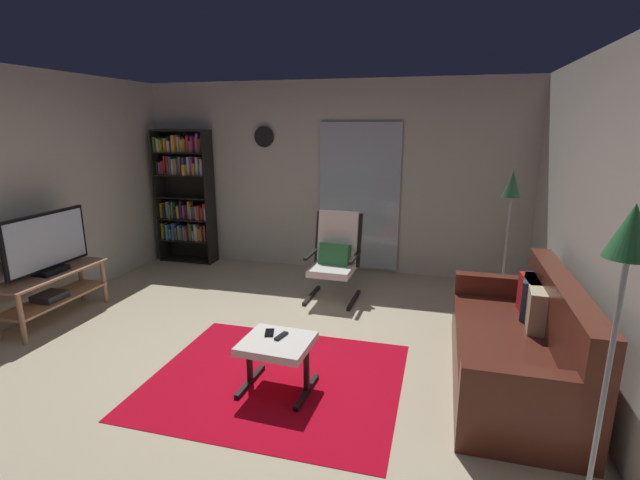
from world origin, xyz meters
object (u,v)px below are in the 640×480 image
at_px(leather_sofa, 520,345).
at_px(wall_clock, 264,137).
at_px(floor_lamp_by_sofa, 624,277).
at_px(tv_stand, 53,289).
at_px(tv_remote, 281,336).
at_px(ottoman, 277,349).
at_px(floor_lamp_by_shelf, 510,201).
at_px(lounge_armchair, 335,254).
at_px(bookshelf_near_tv, 185,193).
at_px(television, 47,244).
at_px(cell_phone, 269,333).

xyz_separation_m(leather_sofa, wall_clock, (-3.13, 2.50, 1.53)).
bearing_deg(floor_lamp_by_sofa, wall_clock, 128.78).
height_order(tv_stand, floor_lamp_by_sofa, floor_lamp_by_sofa).
bearing_deg(tv_remote, ottoman, -92.66).
relative_size(tv_remote, floor_lamp_by_shelf, 0.09).
height_order(tv_stand, wall_clock, wall_clock).
bearing_deg(ottoman, wall_clock, 112.74).
bearing_deg(leather_sofa, wall_clock, 141.40).
distance_m(leather_sofa, lounge_armchair, 2.37).
bearing_deg(leather_sofa, ottoman, -161.55).
xyz_separation_m(tv_stand, floor_lamp_by_sofa, (4.64, -1.53, 1.05)).
height_order(leather_sofa, floor_lamp_by_shelf, floor_lamp_by_shelf).
bearing_deg(bookshelf_near_tv, floor_lamp_by_sofa, -41.05).
distance_m(television, leather_sofa, 4.58).
distance_m(tv_stand, leather_sofa, 4.55).
distance_m(lounge_armchair, tv_remote, 2.01).
distance_m(television, floor_lamp_by_sofa, 4.92).
bearing_deg(floor_lamp_by_shelf, television, -162.33).
xyz_separation_m(lounge_armchair, wall_clock, (-1.27, 1.04, 1.32)).
distance_m(tv_stand, bookshelf_near_tv, 2.45).
relative_size(television, cell_phone, 7.22).
xyz_separation_m(cell_phone, wall_clock, (-1.21, 3.01, 1.43)).
bearing_deg(floor_lamp_by_shelf, ottoman, -131.48).
bearing_deg(tv_stand, wall_clock, 60.18).
relative_size(television, ottoman, 1.86).
height_order(television, floor_lamp_by_sofa, floor_lamp_by_sofa).
relative_size(ottoman, floor_lamp_by_sofa, 0.32).
bearing_deg(ottoman, floor_lamp_by_sofa, -25.22).
bearing_deg(bookshelf_near_tv, tv_stand, -94.89).
height_order(leather_sofa, tv_remote, leather_sofa).
bearing_deg(tv_remote, wall_clock, 127.22).
bearing_deg(wall_clock, floor_lamp_by_shelf, -17.92).
xyz_separation_m(television, lounge_armchair, (2.69, 1.43, -0.29)).
bearing_deg(tv_stand, leather_sofa, -0.18).
height_order(leather_sofa, ottoman, leather_sofa).
bearing_deg(wall_clock, bookshelf_near_tv, -173.45).
relative_size(bookshelf_near_tv, ottoman, 3.58).
xyz_separation_m(ottoman, wall_clock, (-1.30, 3.11, 1.50)).
relative_size(lounge_armchair, ottoman, 1.88).
relative_size(lounge_armchair, tv_remote, 7.10).
relative_size(bookshelf_near_tv, wall_clock, 6.71).
distance_m(cell_phone, floor_lamp_by_sofa, 2.45).
bearing_deg(leather_sofa, tv_stand, 179.82).
bearing_deg(floor_lamp_by_sofa, ottoman, 154.78).
bearing_deg(bookshelf_near_tv, ottoman, -49.60).
bearing_deg(tv_remote, bookshelf_near_tv, 144.97).
xyz_separation_m(television, leather_sofa, (4.55, -0.02, -0.51)).
bearing_deg(lounge_armchair, cell_phone, -91.95).
bearing_deg(lounge_armchair, bookshelf_near_tv, 160.13).
height_order(lounge_armchair, floor_lamp_by_sofa, floor_lamp_by_sofa).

